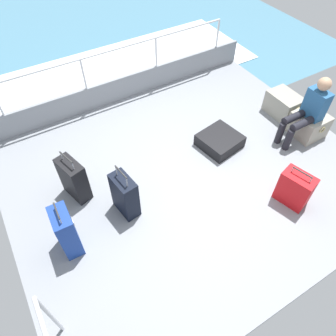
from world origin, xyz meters
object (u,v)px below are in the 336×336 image
Objects in this scene: suitcase_3 at (125,195)px; cargo_crate_0 at (283,104)px; suitcase_1 at (74,179)px; suitcase_2 at (295,189)px; suitcase_4 at (66,232)px; suitcase_0 at (220,141)px; passenger_seated at (308,110)px; cargo_crate_1 at (309,124)px.

cargo_crate_0 is at bearing 97.53° from suitcase_3.
suitcase_3 reaches higher than cargo_crate_0.
suitcase_1 is 3.00m from suitcase_2.
suitcase_2 is at bearing 62.91° from suitcase_3.
suitcase_4 is (0.58, -4.12, 0.15)m from cargo_crate_0.
suitcase_3 is (0.35, -1.84, 0.22)m from suitcase_0.
passenger_seated is at bearing 77.80° from suitcase_1.
suitcase_1 is 0.96× the size of suitcase_3.
suitcase_1 reaches higher than suitcase_0.
suitcase_3 is at bearing 99.96° from suitcase_4.
cargo_crate_1 is 0.48× the size of passenger_seated.
cargo_crate_0 is at bearing 161.51° from passenger_seated.
suitcase_2 is 3.00m from suitcase_4.
suitcase_4 reaches higher than suitcase_2.
suitcase_2 is at bearing 56.79° from suitcase_1.
suitcase_0 is at bearing -86.65° from cargo_crate_0.
suitcase_2 is 0.76× the size of suitcase_3.
passenger_seated is at bearing -90.00° from cargo_crate_1.
suitcase_3 is 0.84m from suitcase_4.
passenger_seated is at bearing 67.48° from suitcase_0.
suitcase_3 is at bearing -82.47° from cargo_crate_0.
passenger_seated is (0.60, -0.20, 0.37)m from cargo_crate_0.
cargo_crate_0 is 4.16m from suitcase_4.
suitcase_3 is (-0.17, -3.27, 0.12)m from cargo_crate_1.
suitcase_1 is 0.95× the size of suitcase_4.
suitcase_3 reaches higher than cargo_crate_1.
passenger_seated is 3.10m from suitcase_3.
cargo_crate_1 reaches higher than suitcase_0.
suitcase_0 is 0.90× the size of suitcase_1.
suitcase_4 is (0.75, -0.35, 0.03)m from suitcase_1.
suitcase_2 reaches higher than cargo_crate_0.
cargo_crate_0 is 0.56× the size of passenger_seated.
suitcase_3 reaches higher than suitcase_0.
suitcase_2 is at bearing -50.54° from passenger_seated.
passenger_seated is at bearing -18.49° from cargo_crate_0.
cargo_crate_1 is 0.66× the size of suitcase_3.
suitcase_1 is (-0.77, -3.75, 0.12)m from cargo_crate_1.
cargo_crate_1 is at bearing 70.12° from suitcase_0.
suitcase_0 is 2.73m from suitcase_4.
cargo_crate_1 is (0.60, -0.02, -0.00)m from cargo_crate_0.
passenger_seated reaches higher than cargo_crate_1.
cargo_crate_1 is at bearing -1.75° from cargo_crate_0.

